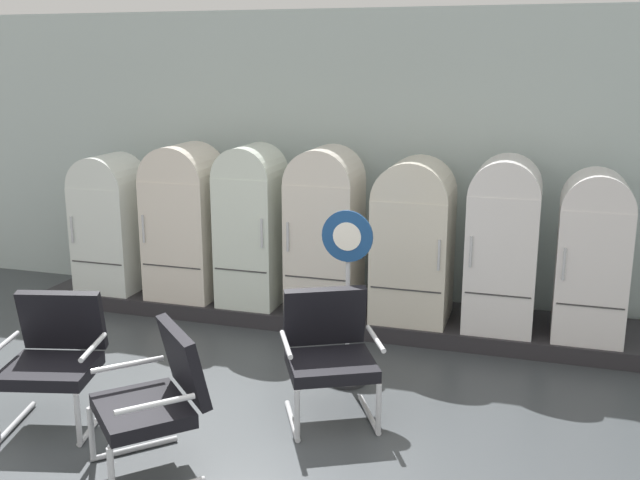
{
  "coord_description": "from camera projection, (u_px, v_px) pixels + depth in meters",
  "views": [
    {
      "loc": [
        1.99,
        -3.76,
        2.59
      ],
      "look_at": [
        -0.03,
        2.75,
        0.9
      ],
      "focal_mm": 41.42,
      "sensor_mm": 36.0,
      "label": 1
    }
  ],
  "objects": [
    {
      "name": "ground",
      "position": [
        196.0,
        480.0,
        4.68
      ],
      "size": [
        12.0,
        10.0,
        0.05
      ],
      "primitive_type": "cube",
      "color": "#393D40"
    },
    {
      "name": "back_wall",
      "position": [
        348.0,
        160.0,
        7.7
      ],
      "size": [
        11.76,
        0.12,
        3.06
      ],
      "color": "silver",
      "rests_on": "ground"
    },
    {
      "name": "display_plinth",
      "position": [
        331.0,
        312.0,
        7.46
      ],
      "size": [
        6.14,
        0.95,
        0.15
      ],
      "primitive_type": "cube",
      "color": "#29272B",
      "rests_on": "ground"
    },
    {
      "name": "refrigerator_0",
      "position": [
        110.0,
        219.0,
        7.82
      ],
      "size": [
        0.64,
        0.62,
        1.45
      ],
      "color": "white",
      "rests_on": "display_plinth"
    },
    {
      "name": "refrigerator_1",
      "position": [
        185.0,
        217.0,
        7.59
      ],
      "size": [
        0.69,
        0.69,
        1.59
      ],
      "color": "silver",
      "rests_on": "display_plinth"
    },
    {
      "name": "refrigerator_2",
      "position": [
        251.0,
        220.0,
        7.34
      ],
      "size": [
        0.59,
        0.63,
        1.61
      ],
      "color": "silver",
      "rests_on": "display_plinth"
    },
    {
      "name": "refrigerator_3",
      "position": [
        325.0,
        225.0,
        7.13
      ],
      "size": [
        0.66,
        0.64,
        1.61
      ],
      "color": "silver",
      "rests_on": "display_plinth"
    },
    {
      "name": "refrigerator_4",
      "position": [
        414.0,
        236.0,
        6.92
      ],
      "size": [
        0.71,
        0.7,
        1.53
      ],
      "color": "silver",
      "rests_on": "display_plinth"
    },
    {
      "name": "refrigerator_5",
      "position": [
        503.0,
        238.0,
        6.69
      ],
      "size": [
        0.62,
        0.72,
        1.58
      ],
      "color": "white",
      "rests_on": "display_plinth"
    },
    {
      "name": "refrigerator_6",
      "position": [
        593.0,
        250.0,
        6.45
      ],
      "size": [
        0.6,
        0.67,
        1.49
      ],
      "color": "white",
      "rests_on": "display_plinth"
    },
    {
      "name": "armchair_left",
      "position": [
        54.0,
        354.0,
        5.3
      ],
      "size": [
        0.78,
        0.78,
        0.94
      ],
      "color": "silver",
      "rests_on": "ground"
    },
    {
      "name": "armchair_right",
      "position": [
        329.0,
        349.0,
        5.38
      ],
      "size": [
        0.85,
        0.86,
        0.94
      ],
      "color": "silver",
      "rests_on": "ground"
    },
    {
      "name": "armchair_center",
      "position": [
        157.0,
        394.0,
        4.66
      ],
      "size": [
        0.9,
        0.9,
        0.94
      ],
      "color": "silver",
      "rests_on": "ground"
    },
    {
      "name": "sign_stand",
      "position": [
        347.0,
        306.0,
        5.88
      ],
      "size": [
        0.41,
        0.32,
        1.44
      ],
      "color": "#2D2D30",
      "rests_on": "ground"
    }
  ]
}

